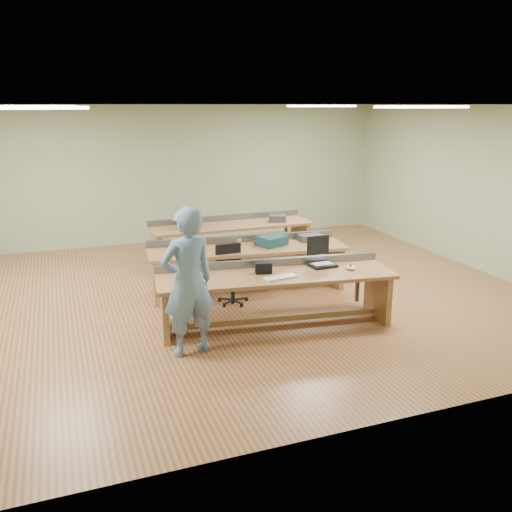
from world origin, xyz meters
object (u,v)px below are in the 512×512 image
person (188,282)px  mug (256,242)px  workbench_back (231,233)px  drinks_can (240,243)px  workbench_front (275,286)px  parts_bin_grey (310,238)px  workbench_mid (247,258)px  task_chair (232,282)px  camera_bag (263,268)px  laptop_base (322,265)px  parts_bin_teal (272,241)px

person → mug: 2.64m
workbench_back → drinks_can: drinks_can is taller
workbench_front → parts_bin_grey: bearing=57.8°
workbench_front → mug: (0.30, 1.56, 0.23)m
workbench_mid → task_chair: size_ratio=3.64×
workbench_front → person: 1.47m
parts_bin_grey → mug: (-0.97, 0.04, -0.01)m
camera_bag → person: bearing=-142.4°
camera_bag → task_chair: 1.10m
workbench_front → parts_bin_grey: 2.00m
workbench_back → mug: size_ratio=26.21×
laptop_base → task_chair: (-1.06, 0.98, -0.44)m
camera_bag → drinks_can: camera_bag is taller
task_chair → mug: 0.92m
task_chair → parts_bin_grey: size_ratio=2.32×
mug → camera_bag: bearing=-106.8°
task_chair → parts_bin_teal: (0.84, 0.40, 0.49)m
parts_bin_grey → mug: size_ratio=3.23×
workbench_back → mug: 1.71m
task_chair → laptop_base: bearing=-43.8°
workbench_back → parts_bin_grey: bearing=-64.3°
person → camera_bag: 1.33m
camera_bag → mug: size_ratio=1.86×
camera_bag → parts_bin_grey: camera_bag is taller
workbench_back → camera_bag: bearing=-100.7°
mug → laptop_base: bearing=-72.7°
workbench_mid → workbench_back: size_ratio=1.04×
workbench_front → laptop_base: bearing=13.3°
workbench_back → drinks_can: 1.79m
person → laptop_base: (2.11, 0.56, -0.16)m
workbench_back → person: person is taller
task_chair → parts_bin_teal: bearing=23.9°
laptop_base → camera_bag: bearing=176.4°
workbench_mid → workbench_front: bearing=-88.6°
workbench_mid → person: bearing=-120.4°
workbench_mid → laptop_base: size_ratio=9.17×
workbench_front → camera_bag: 0.31m
workbench_mid → parts_bin_grey: workbench_mid is taller
workbench_back → workbench_front: bearing=-98.0°
laptop_base → task_chair: task_chair is taller
parts_bin_teal → workbench_back: bearing=94.3°
mug → person: bearing=-128.7°
parts_bin_teal → drinks_can: bearing=171.3°
task_chair → mug: task_chair is taller
task_chair → mug: bearing=39.1°
camera_bag → workbench_mid: bearing=91.8°
person → workbench_mid: bearing=-138.4°
laptop_base → camera_bag: 0.91m
workbench_front → workbench_back: same height
person → camera_bag: bearing=-166.7°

